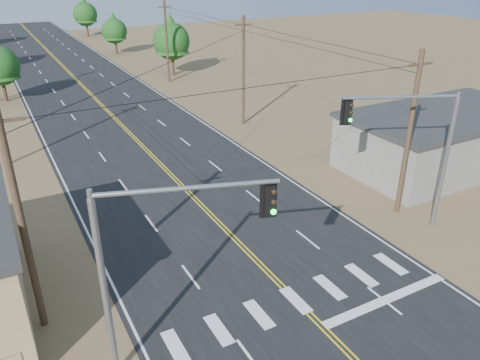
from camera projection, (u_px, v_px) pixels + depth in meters
road at (145, 149)px, 39.24m from camera, size 15.00×200.00×0.02m
building_right at (443, 140)px, 35.53m from camera, size 15.00×8.00×4.00m
utility_pole_left_near at (21, 222)px, 18.22m from camera, size 1.80×0.30×10.00m
utility_pole_right_near at (409, 135)px, 27.33m from camera, size 1.80×0.30×10.00m
utility_pole_right_mid at (243, 71)px, 43.22m from camera, size 1.80×0.30×10.00m
utility_pole_right_far at (167, 41)px, 59.10m from camera, size 1.80×0.30×10.00m
signal_mast_left at (153, 252)px, 16.01m from camera, size 5.99×2.26×7.85m
signal_mast_right at (418, 141)px, 25.39m from camera, size 5.87×2.73×8.16m
tree_right_near at (171, 37)px, 62.71m from camera, size 4.92×4.92×8.20m
tree_right_mid at (114, 28)px, 77.51m from camera, size 4.10×4.10×6.84m
tree_right_far at (85, 12)px, 95.76m from camera, size 4.79×4.79×7.98m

